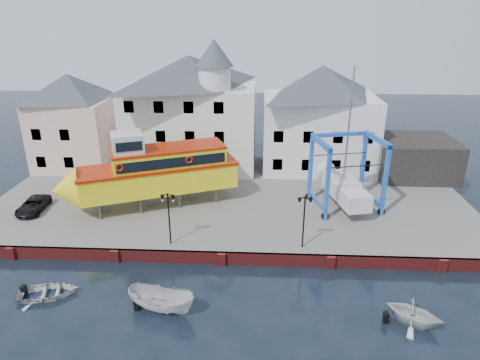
{
  "coord_description": "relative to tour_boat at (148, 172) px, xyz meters",
  "views": [
    {
      "loc": [
        2.77,
        -27.0,
        17.68
      ],
      "look_at": [
        1.0,
        7.0,
        4.0
      ],
      "focal_mm": 32.0,
      "sensor_mm": 36.0,
      "label": 1
    }
  ],
  "objects": [
    {
      "name": "motorboat_c",
      "position": [
        19.29,
        -13.6,
        -4.28
      ],
      "size": [
        4.42,
        4.25,
        1.79
      ],
      "primitive_type": "imported",
      "rotation": [
        0.0,
        0.0,
        1.04
      ],
      "color": "silver",
      "rests_on": "ground"
    },
    {
      "name": "shed_dark",
      "position": [
        26.2,
        9.16,
        -1.28
      ],
      "size": [
        8.0,
        7.0,
        4.0
      ],
      "primitive_type": "cube",
      "color": "black",
      "rests_on": "hardstanding"
    },
    {
      "name": "lamp_post_right",
      "position": [
        13.2,
        -6.64,
        -0.1
      ],
      "size": [
        1.12,
        0.32,
        4.2
      ],
      "color": "black",
      "rests_on": "hardstanding"
    },
    {
      "name": "motorboat_d",
      "position": [
        -3.93,
        -12.14,
        -4.28
      ],
      "size": [
        4.47,
        3.72,
        0.8
      ],
      "primitive_type": "imported",
      "rotation": [
        0.0,
        0.0,
        1.85
      ],
      "color": "silver",
      "rests_on": "ground"
    },
    {
      "name": "tour_boat",
      "position": [
        0.0,
        0.0,
        0.0
      ],
      "size": [
        16.19,
        9.62,
        6.95
      ],
      "rotation": [
        0.0,
        0.0,
        0.39
      ],
      "color": "#59595E",
      "rests_on": "hardstanding"
    },
    {
      "name": "van",
      "position": [
        -10.05,
        -1.69,
        -2.71
      ],
      "size": [
        2.11,
        4.19,
        1.14
      ],
      "primitive_type": "imported",
      "rotation": [
        0.0,
        0.0,
        0.06
      ],
      "color": "black",
      "rests_on": "hardstanding"
    },
    {
      "name": "building_white_main",
      "position": [
        2.33,
        10.56,
        3.06
      ],
      "size": [
        14.0,
        8.3,
        14.0
      ],
      "color": "white",
      "rests_on": "hardstanding"
    },
    {
      "name": "motorboat_a",
      "position": [
        3.93,
        -13.21,
        -4.28
      ],
      "size": [
        4.82,
        2.83,
        1.75
      ],
      "primitive_type": "imported",
      "rotation": [
        0.0,
        0.0,
        1.31
      ],
      "color": "silver",
      "rests_on": "ground"
    },
    {
      "name": "travel_lift",
      "position": [
        17.33,
        1.33,
        -1.21
      ],
      "size": [
        6.63,
        8.43,
        12.34
      ],
      "rotation": [
        0.0,
        0.0,
        0.23
      ],
      "color": "#1041B1",
      "rests_on": "hardstanding"
    },
    {
      "name": "building_pink",
      "position": [
        -10.8,
        10.16,
        1.87
      ],
      "size": [
        8.0,
        7.0,
        10.3
      ],
      "color": "beige",
      "rests_on": "hardstanding"
    },
    {
      "name": "lamp_post_left",
      "position": [
        3.2,
        -6.64,
        -0.1
      ],
      "size": [
        1.12,
        0.32,
        4.2
      ],
      "color": "black",
      "rests_on": "hardstanding"
    },
    {
      "name": "hardstanding",
      "position": [
        7.2,
        3.16,
        -3.78
      ],
      "size": [
        44.0,
        22.0,
        1.0
      ],
      "primitive_type": "cube",
      "color": "#615C56",
      "rests_on": "ground"
    },
    {
      "name": "building_white_right",
      "position": [
        16.2,
        11.16,
        2.32
      ],
      "size": [
        12.0,
        8.0,
        11.2
      ],
      "color": "white",
      "rests_on": "hardstanding"
    },
    {
      "name": "quay_wall",
      "position": [
        7.2,
        -7.73,
        -3.78
      ],
      "size": [
        44.0,
        0.47,
        1.0
      ],
      "color": "maroon",
      "rests_on": "ground"
    },
    {
      "name": "ground",
      "position": [
        7.2,
        -7.84,
        -4.28
      ],
      "size": [
        140.0,
        140.0,
        0.0
      ],
      "primitive_type": "plane",
      "color": "black",
      "rests_on": "ground"
    }
  ]
}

